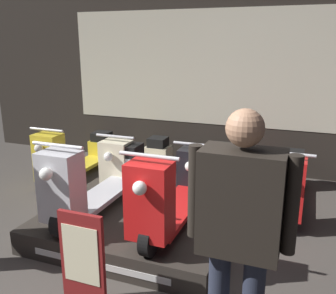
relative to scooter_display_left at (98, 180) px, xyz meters
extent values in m
cube|color=#28231E|center=(0.55, 2.48, 1.04)|extent=(8.42, 0.08, 3.20)
cube|color=beige|center=(0.55, 2.44, 0.99)|extent=(4.63, 0.01, 1.70)
cube|color=#2D2823|center=(0.42, 0.06, -0.44)|extent=(1.88, 1.60, 0.24)
cube|color=silver|center=(0.42, -0.74, -0.45)|extent=(1.32, 0.01, 0.06)
cylinder|color=black|center=(0.00, -0.62, -0.18)|extent=(0.09, 0.28, 0.28)
cylinder|color=black|center=(0.00, 0.75, -0.18)|extent=(0.09, 0.28, 0.28)
cube|color=#BCBCC1|center=(0.00, 0.06, -0.19)|extent=(0.33, 1.28, 0.05)
cube|color=#BCBCC1|center=(0.00, -0.60, 0.15)|extent=(0.35, 0.26, 0.63)
cube|color=#BCBCC1|center=(0.00, 0.72, -0.11)|extent=(0.37, 0.30, 0.33)
cube|color=black|center=(0.00, 0.72, 0.13)|extent=(0.27, 0.27, 0.14)
cylinder|color=silver|center=(0.00, -0.61, 0.53)|extent=(0.50, 0.03, 0.03)
sphere|color=white|center=(0.00, -0.78, 0.33)|extent=(0.11, 0.11, 0.11)
cylinder|color=black|center=(0.85, -0.62, -0.18)|extent=(0.09, 0.28, 0.28)
cylinder|color=black|center=(0.85, 0.75, -0.18)|extent=(0.09, 0.28, 0.28)
cube|color=red|center=(0.85, 0.06, -0.19)|extent=(0.33, 1.28, 0.05)
cube|color=red|center=(0.85, -0.60, 0.15)|extent=(0.35, 0.26, 0.63)
cube|color=red|center=(0.85, 0.72, -0.11)|extent=(0.37, 0.30, 0.33)
cube|color=black|center=(0.85, 0.72, 0.13)|extent=(0.27, 0.27, 0.14)
cylinder|color=silver|center=(0.85, -0.61, 0.53)|extent=(0.50, 0.03, 0.03)
sphere|color=white|center=(0.85, -0.78, 0.33)|extent=(0.11, 0.11, 0.11)
cylinder|color=black|center=(-1.16, 0.66, -0.42)|extent=(0.09, 0.28, 0.28)
cylinder|color=black|center=(-1.16, 2.03, -0.42)|extent=(0.09, 0.28, 0.28)
cube|color=yellow|center=(-1.16, 1.34, -0.43)|extent=(0.33, 1.28, 0.05)
cube|color=yellow|center=(-1.16, 0.68, -0.09)|extent=(0.35, 0.26, 0.63)
cube|color=yellow|center=(-1.16, 2.01, -0.34)|extent=(0.37, 0.30, 0.33)
cube|color=black|center=(-1.16, 2.00, -0.11)|extent=(0.27, 0.27, 0.14)
cylinder|color=silver|center=(-1.16, 0.67, 0.29)|extent=(0.50, 0.03, 0.03)
sphere|color=white|center=(-1.16, 0.50, 0.09)|extent=(0.11, 0.11, 0.11)
cylinder|color=black|center=(-0.16, 0.66, -0.42)|extent=(0.09, 0.28, 0.28)
cylinder|color=black|center=(-0.16, 2.03, -0.42)|extent=(0.09, 0.28, 0.28)
cube|color=beige|center=(-0.16, 1.34, -0.43)|extent=(0.33, 1.28, 0.05)
cube|color=beige|center=(-0.16, 0.68, -0.09)|extent=(0.35, 0.26, 0.63)
cube|color=beige|center=(-0.16, 2.01, -0.34)|extent=(0.37, 0.30, 0.33)
cube|color=black|center=(-0.16, 2.00, -0.11)|extent=(0.27, 0.27, 0.14)
cylinder|color=silver|center=(-0.16, 0.67, 0.29)|extent=(0.50, 0.03, 0.03)
sphere|color=white|center=(-0.16, 0.50, 0.09)|extent=(0.11, 0.11, 0.11)
cylinder|color=black|center=(0.83, 0.66, -0.42)|extent=(0.09, 0.28, 0.28)
cylinder|color=black|center=(0.83, 2.03, -0.42)|extent=(0.09, 0.28, 0.28)
cube|color=black|center=(0.83, 1.34, -0.43)|extent=(0.33, 1.28, 0.05)
cube|color=black|center=(0.83, 0.68, -0.09)|extent=(0.35, 0.26, 0.63)
cube|color=black|center=(0.83, 2.01, -0.34)|extent=(0.37, 0.30, 0.33)
cube|color=black|center=(0.83, 2.00, -0.11)|extent=(0.27, 0.27, 0.14)
cylinder|color=silver|center=(0.83, 0.67, 0.29)|extent=(0.50, 0.03, 0.03)
sphere|color=white|center=(0.83, 0.50, 0.09)|extent=(0.11, 0.11, 0.11)
cylinder|color=black|center=(1.82, 0.66, -0.42)|extent=(0.09, 0.28, 0.28)
cylinder|color=black|center=(1.82, 2.03, -0.42)|extent=(0.09, 0.28, 0.28)
cube|color=red|center=(1.82, 1.34, -0.43)|extent=(0.33, 1.28, 0.05)
cube|color=red|center=(1.82, 0.68, -0.09)|extent=(0.35, 0.26, 0.63)
cube|color=red|center=(1.82, 2.01, -0.34)|extent=(0.37, 0.30, 0.33)
cube|color=black|center=(1.82, 2.00, -0.11)|extent=(0.27, 0.27, 0.14)
cylinder|color=silver|center=(1.82, 0.67, 0.29)|extent=(0.50, 0.03, 0.03)
sphere|color=white|center=(1.82, 0.50, 0.09)|extent=(0.11, 0.11, 0.11)
cube|color=black|center=(1.66, -1.18, 0.51)|extent=(0.46, 0.26, 0.61)
cylinder|color=black|center=(1.39, -1.18, 0.53)|extent=(0.08, 0.08, 0.56)
cylinder|color=black|center=(1.93, -1.18, 0.53)|extent=(0.08, 0.08, 0.56)
sphere|color=#A87A5B|center=(1.66, -1.18, 0.93)|extent=(0.21, 0.21, 0.21)
cube|color=maroon|center=(0.51, -1.09, -0.18)|extent=(0.36, 0.04, 0.76)
cube|color=beige|center=(0.51, -1.11, -0.12)|extent=(0.30, 0.01, 0.46)
camera|label=1|loc=(1.97, -3.12, 1.37)|focal=40.00mm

